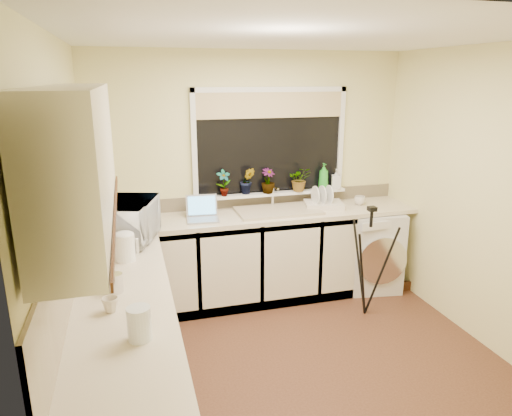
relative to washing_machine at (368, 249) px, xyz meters
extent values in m
plane|color=brown|center=(-1.20, -1.15, -0.43)|extent=(3.20, 3.20, 0.00)
plane|color=white|center=(-1.20, -1.15, 2.02)|extent=(3.20, 3.20, 0.00)
plane|color=beige|center=(-1.20, 0.35, 0.80)|extent=(3.20, 0.00, 3.20)
plane|color=beige|center=(-1.20, -2.65, 0.80)|extent=(3.20, 0.00, 3.20)
plane|color=beige|center=(-2.80, -1.15, 0.80)|extent=(0.00, 3.00, 3.00)
plane|color=beige|center=(0.40, -1.15, 0.80)|extent=(0.00, 3.00, 3.00)
cube|color=silver|center=(-1.52, 0.05, 0.00)|extent=(2.55, 0.60, 0.86)
cube|color=silver|center=(-2.50, -1.45, 0.00)|extent=(0.54, 2.40, 0.86)
cube|color=beige|center=(-1.20, 0.05, 0.45)|extent=(3.20, 0.60, 0.04)
cube|color=beige|center=(-2.50, -1.45, 0.45)|extent=(0.60, 2.40, 0.04)
cube|color=silver|center=(-2.64, -1.60, 1.37)|extent=(0.28, 1.90, 0.70)
cube|color=beige|center=(-2.79, -1.45, 0.70)|extent=(0.02, 2.40, 0.45)
cube|color=beige|center=(-1.20, 0.34, 0.54)|extent=(3.20, 0.02, 0.14)
cube|color=black|center=(-1.00, 0.33, 1.12)|extent=(1.50, 0.02, 1.00)
cube|color=tan|center=(-1.00, 0.31, 1.50)|extent=(1.50, 0.02, 0.25)
cube|color=white|center=(-1.00, 0.28, 0.61)|extent=(1.60, 0.14, 0.03)
cube|color=tan|center=(-1.00, 0.05, 0.49)|extent=(0.82, 0.46, 0.03)
cylinder|color=silver|center=(-1.00, 0.23, 0.59)|extent=(0.03, 0.03, 0.24)
cube|color=silver|center=(0.00, 0.00, 0.00)|extent=(0.68, 0.67, 0.85)
cube|color=#94949C|center=(-1.77, -0.04, 0.48)|extent=(0.31, 0.24, 0.02)
cube|color=#5DB9FF|center=(-1.75, 0.10, 0.59)|extent=(0.30, 0.10, 0.20)
cylinder|color=white|center=(-2.47, -0.84, 0.57)|extent=(0.15, 0.15, 0.19)
cube|color=beige|center=(-0.50, 0.08, 0.50)|extent=(0.44, 0.37, 0.06)
cylinder|color=white|center=(-2.41, -1.96, 0.56)|extent=(0.12, 0.12, 0.18)
cylinder|color=silver|center=(-2.53, -1.37, 0.54)|extent=(0.09, 0.09, 0.12)
imported|color=white|center=(-2.44, -0.39, 0.64)|extent=(0.56, 0.68, 0.33)
imported|color=#999999|center=(-1.50, 0.24, 0.76)|extent=(0.15, 0.11, 0.27)
imported|color=#999999|center=(-1.25, 0.27, 0.76)|extent=(0.17, 0.14, 0.27)
imported|color=#999999|center=(-1.04, 0.25, 0.75)|extent=(0.18, 0.18, 0.25)
imported|color=#999999|center=(-0.71, 0.24, 0.75)|extent=(0.27, 0.24, 0.25)
imported|color=green|center=(-0.43, 0.26, 0.76)|extent=(0.11, 0.11, 0.27)
imported|color=#999999|center=(-0.29, 0.25, 0.73)|extent=(0.12, 0.12, 0.21)
imported|color=beige|center=(-0.09, 0.08, 0.52)|extent=(0.12, 0.12, 0.09)
imported|color=beige|center=(-2.56, -1.62, 0.52)|extent=(0.11, 0.11, 0.09)
camera|label=1|loc=(-2.40, -4.13, 1.77)|focal=32.40mm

